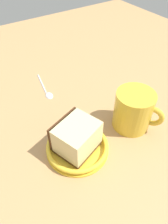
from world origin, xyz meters
The scene contains 5 objects.
ground_plane centered at (0.00, 0.00, -1.55)cm, with size 141.78×141.78×3.09cm, color tan.
small_plate centered at (-3.34, 3.78, 0.93)cm, with size 13.15×13.15×1.86cm.
cake_slice centered at (-3.08, 3.87, 4.17)cm, with size 9.67×10.12×6.48cm.
tea_mug centered at (-4.22, -10.68, 4.68)cm, with size 10.54×8.55×9.18cm.
teaspoon centered at (18.08, 0.31, 0.35)cm, with size 12.58×3.60×0.80cm.
Camera 1 is at (-25.54, 16.93, 36.68)cm, focal length 33.13 mm.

